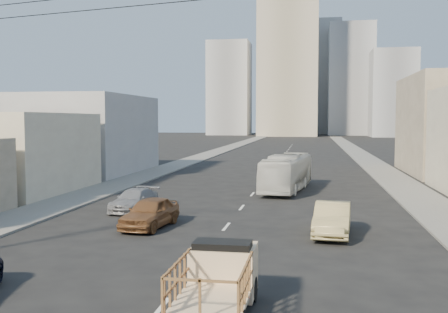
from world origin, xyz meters
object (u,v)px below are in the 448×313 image
(sedan_brown, at_px, (150,213))
(sedan_tan, at_px, (332,219))
(flatbed_pickup, at_px, (217,276))
(sedan_grey, at_px, (134,200))
(city_bus, at_px, (287,173))

(sedan_brown, relative_size, sedan_tan, 0.97)
(sedan_brown, bearing_deg, flatbed_pickup, -56.96)
(sedan_grey, bearing_deg, flatbed_pickup, -57.35)
(city_bus, xyz_separation_m, sedan_grey, (-8.69, -10.63, -0.76))
(sedan_grey, bearing_deg, sedan_tan, -16.97)
(city_bus, distance_m, sedan_tan, 15.80)
(city_bus, height_order, sedan_brown, city_bus)
(sedan_brown, height_order, sedan_grey, sedan_brown)
(sedan_brown, distance_m, sedan_grey, 5.27)
(city_bus, bearing_deg, sedan_grey, -121.28)
(flatbed_pickup, bearing_deg, city_bus, 88.53)
(city_bus, distance_m, sedan_brown, 16.51)
(flatbed_pickup, xyz_separation_m, sedan_brown, (-5.54, 11.24, -0.32))
(city_bus, xyz_separation_m, sedan_brown, (-6.22, -15.28, -0.63))
(sedan_brown, distance_m, sedan_tan, 9.12)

